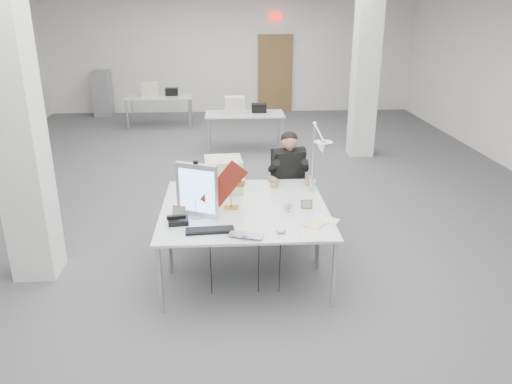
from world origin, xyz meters
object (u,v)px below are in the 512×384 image
(desk_main, at_px, (246,225))
(office_chair, at_px, (288,191))
(beige_monitor, at_px, (224,175))
(desk_phone, at_px, (178,221))
(architect_lamp, at_px, (317,155))
(seated_person, at_px, (289,165))
(bankers_lamp, at_px, (231,194))
(laptop, at_px, (244,238))
(monitor, at_px, (197,190))

(desk_main, height_order, office_chair, office_chair)
(beige_monitor, bearing_deg, desk_phone, -121.19)
(office_chair, bearing_deg, architect_lamp, -86.00)
(seated_person, xyz_separation_m, bankers_lamp, (-0.76, -1.05, 0.02))
(bankers_lamp, bearing_deg, beige_monitor, 111.16)
(desk_main, distance_m, laptop, 0.35)
(monitor, bearing_deg, desk_phone, -112.55)
(laptop, height_order, bankers_lamp, bankers_lamp)
(monitor, xyz_separation_m, architect_lamp, (1.32, 0.47, 0.22))
(laptop, bearing_deg, desk_main, 103.88)
(monitor, relative_size, bankers_lamp, 1.77)
(desk_main, height_order, seated_person, seated_person)
(monitor, distance_m, architect_lamp, 1.42)
(seated_person, relative_size, monitor, 1.55)
(desk_main, distance_m, beige_monitor, 1.02)
(architect_lamp, bearing_deg, desk_phone, -176.65)
(beige_monitor, relative_size, architect_lamp, 0.42)
(desk_phone, distance_m, architect_lamp, 1.71)
(laptop, bearing_deg, seated_person, 89.23)
(seated_person, distance_m, monitor, 1.67)
(desk_main, bearing_deg, office_chair, 68.06)
(seated_person, relative_size, beige_monitor, 2.09)
(laptop, height_order, architect_lamp, architect_lamp)
(laptop, relative_size, desk_phone, 1.64)
(seated_person, relative_size, bankers_lamp, 2.74)
(monitor, relative_size, architect_lamp, 0.57)
(desk_main, bearing_deg, beige_monitor, 102.91)
(seated_person, xyz_separation_m, architect_lamp, (0.22, -0.77, 0.36))
(desk_phone, bearing_deg, desk_main, -11.05)
(desk_main, distance_m, seated_person, 1.60)
(laptop, height_order, beige_monitor, beige_monitor)
(laptop, xyz_separation_m, architect_lamp, (0.86, 1.05, 0.49))
(desk_main, xyz_separation_m, desk_phone, (-0.68, 0.05, 0.04))
(office_chair, distance_m, architect_lamp, 1.12)
(monitor, bearing_deg, desk_main, -0.92)
(monitor, bearing_deg, bankers_lamp, 52.50)
(monitor, distance_m, beige_monitor, 0.79)
(desk_main, xyz_separation_m, monitor, (-0.49, 0.23, 0.30))
(bankers_lamp, height_order, beige_monitor, beige_monitor)
(architect_lamp, bearing_deg, beige_monitor, 145.81)
(office_chair, distance_m, seated_person, 0.37)
(beige_monitor, bearing_deg, laptop, -86.26)
(seated_person, relative_size, desk_phone, 4.38)
(desk_phone, relative_size, beige_monitor, 0.48)
(beige_monitor, bearing_deg, desk_main, -81.66)
(monitor, height_order, bankers_lamp, monitor)
(beige_monitor, height_order, architect_lamp, architect_lamp)
(desk_main, relative_size, beige_monitor, 4.25)
(bankers_lamp, bearing_deg, architect_lamp, 28.96)
(office_chair, distance_m, beige_monitor, 1.09)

